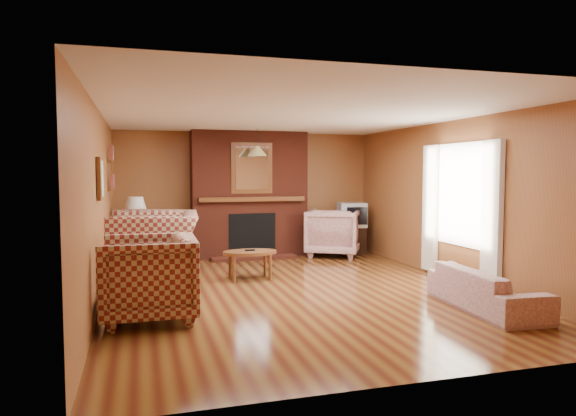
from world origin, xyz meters
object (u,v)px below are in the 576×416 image
object	(u,v)px
table_lamp	(136,213)
crt_tv	(352,215)
plaid_armchair	(149,278)
floral_sofa	(486,289)
floral_armchair	(333,232)
side_table	(136,250)
fireplace	(249,195)
coffee_table	(250,255)
plaid_loveseat	(153,245)
tv_stand	(352,240)

from	to	relation	value
table_lamp	crt_tv	size ratio (longest dim) A/B	1.05
plaid_armchair	floral_sofa	bearing A→B (deg)	81.58
floral_armchair	side_table	xyz separation A→B (m)	(-3.68, -0.14, -0.17)
fireplace	floral_sofa	distance (m)	5.02
floral_sofa	coffee_table	distance (m)	3.38
side_table	fireplace	bearing A→B (deg)	14.29
plaid_loveseat	plaid_armchair	size ratio (longest dim) A/B	1.51
coffee_table	table_lamp	size ratio (longest dim) A/B	1.28
table_lamp	floral_sofa	bearing A→B (deg)	-45.15
crt_tv	coffee_table	bearing A→B (deg)	-142.30
coffee_table	plaid_armchair	bearing A→B (deg)	-130.18
crt_tv	floral_armchair	bearing A→B (deg)	-156.34
crt_tv	table_lamp	bearing A→B (deg)	-175.26
plaid_loveseat	floral_sofa	xyz separation A→B (m)	(3.75, -2.95, -0.26)
plaid_armchair	coffee_table	world-z (taller)	plaid_armchair
floral_sofa	table_lamp	bearing A→B (deg)	48.83
floral_sofa	fireplace	bearing A→B (deg)	26.62
tv_stand	fireplace	bearing A→B (deg)	179.77
plaid_loveseat	side_table	bearing A→B (deg)	-162.03
floral_sofa	table_lamp	world-z (taller)	table_lamp
plaid_armchair	floral_sofa	world-z (taller)	plaid_armchair
fireplace	floral_sofa	world-z (taller)	fireplace
floral_sofa	side_table	world-z (taller)	side_table
fireplace	coffee_table	world-z (taller)	fireplace
plaid_loveseat	plaid_armchair	xyz separation A→B (m)	(-0.10, -2.30, -0.04)
floral_sofa	plaid_armchair	bearing A→B (deg)	84.34
table_lamp	tv_stand	world-z (taller)	table_lamp
floral_armchair	table_lamp	world-z (taller)	table_lamp
floral_sofa	tv_stand	bearing A→B (deg)	2.01
floral_sofa	coffee_table	xyz separation A→B (m)	(-2.34, 2.44, 0.13)
floral_sofa	table_lamp	xyz separation A→B (m)	(-4.00, 4.02, 0.68)
fireplace	crt_tv	bearing A→B (deg)	-5.30
fireplace	plaid_loveseat	size ratio (longest dim) A/B	1.54
coffee_table	side_table	size ratio (longest dim) A/B	1.46
floral_armchair	plaid_armchair	bearing A→B (deg)	73.97
floral_sofa	crt_tv	bearing A→B (deg)	2.01
floral_armchair	crt_tv	distance (m)	0.61
floral_sofa	floral_armchair	size ratio (longest dim) A/B	1.66
table_lamp	crt_tv	world-z (taller)	table_lamp
plaid_loveseat	floral_armchair	distance (m)	3.63
side_table	floral_sofa	bearing A→B (deg)	-45.15
table_lamp	crt_tv	bearing A→B (deg)	4.74
floral_armchair	tv_stand	world-z (taller)	floral_armchair
crt_tv	plaid_armchair	bearing A→B (deg)	-137.14
coffee_table	table_lamp	world-z (taller)	table_lamp
side_table	plaid_armchair	bearing A→B (deg)	-87.45
side_table	table_lamp	bearing A→B (deg)	-90.00
side_table	coffee_table	bearing A→B (deg)	-43.65
plaid_loveseat	table_lamp	distance (m)	1.17
floral_armchair	tv_stand	bearing A→B (deg)	-126.63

